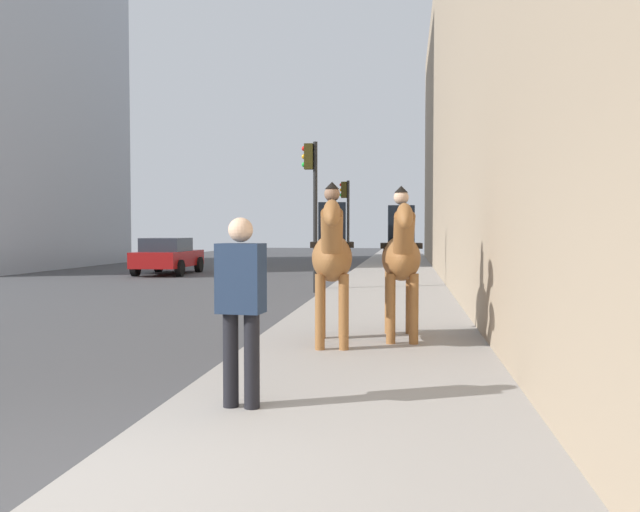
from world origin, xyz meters
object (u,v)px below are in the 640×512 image
(mounted_horse_far, at_px, (401,255))
(pedestrian_greeting, at_px, (241,299))
(traffic_light_near_curb, at_px, (312,192))
(traffic_light_far_curb, at_px, (346,210))
(car_near_lane, at_px, (168,255))
(mounted_horse_near, at_px, (332,255))

(mounted_horse_far, bearing_deg, pedestrian_greeting, -23.30)
(traffic_light_near_curb, bearing_deg, traffic_light_far_curb, 0.24)
(traffic_light_near_curb, bearing_deg, car_near_lane, 45.90)
(mounted_horse_far, height_order, pedestrian_greeting, mounted_horse_far)
(mounted_horse_far, distance_m, pedestrian_greeting, 4.03)
(mounted_horse_far, bearing_deg, traffic_light_far_curb, -175.16)
(mounted_horse_near, xyz_separation_m, car_near_lane, (15.04, 8.30, -0.63))
(pedestrian_greeting, relative_size, traffic_light_near_curb, 0.41)
(traffic_light_far_curb, bearing_deg, pedestrian_greeting, -176.95)
(mounted_horse_far, distance_m, traffic_light_near_curb, 8.44)
(pedestrian_greeting, distance_m, traffic_light_near_curb, 11.88)
(traffic_light_near_curb, relative_size, traffic_light_far_curb, 1.06)
(mounted_horse_far, bearing_deg, car_near_lane, -150.60)
(mounted_horse_near, relative_size, traffic_light_far_curb, 0.58)
(mounted_horse_near, bearing_deg, car_near_lane, -157.81)
(mounted_horse_near, relative_size, traffic_light_near_curb, 0.55)
(mounted_horse_near, xyz_separation_m, traffic_light_near_curb, (8.51, 1.56, 1.39))
(pedestrian_greeting, bearing_deg, mounted_horse_near, -2.15)
(pedestrian_greeting, distance_m, car_near_lane, 19.87)
(car_near_lane, xyz_separation_m, traffic_light_far_curb, (3.64, -6.69, 1.87))
(mounted_horse_far, xyz_separation_m, car_near_lane, (14.47, 9.25, -0.60))
(mounted_horse_near, xyz_separation_m, pedestrian_greeting, (-3.20, 0.44, -0.28))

